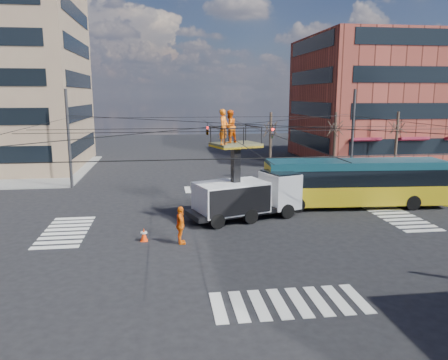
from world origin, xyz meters
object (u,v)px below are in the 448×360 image
city_bus (354,182)px  worker_ground (181,225)px  utility_truck (247,184)px  traffic_cone (144,234)px  flagger (286,195)px

city_bus → worker_ground: bearing=-149.6°
utility_truck → city_bus: bearing=-5.6°
traffic_cone → worker_ground: bearing=-20.5°
utility_truck → traffic_cone: 7.29m
city_bus → traffic_cone: (-13.90, -5.32, -1.37)m
city_bus → worker_ground: city_bus is taller
city_bus → traffic_cone: 14.94m
worker_ground → flagger: (7.32, 6.29, -0.09)m
worker_ground → traffic_cone: bearing=63.7°
utility_truck → city_bus: 7.98m
city_bus → flagger: (-4.68, 0.26, -0.83)m
utility_truck → traffic_cone: utility_truck is taller
worker_ground → flagger: worker_ground is taller
utility_truck → flagger: 3.91m
traffic_cone → flagger: bearing=31.2°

